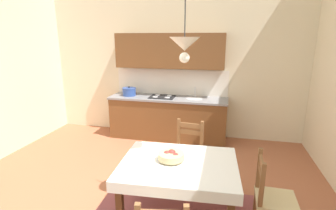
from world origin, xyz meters
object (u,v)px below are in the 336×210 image
object	(u,v)px
kitchen_cabinetry	(168,99)
dining_table	(179,173)
pendant_lamp	(185,45)
dining_chair_window_side	(272,198)
dining_chair_kitchen_side	(187,154)
fruit_bowl	(171,156)

from	to	relation	value
kitchen_cabinetry	dining_table	world-z (taller)	kitchen_cabinetry
pendant_lamp	dining_table	bearing A→B (deg)	-107.04
dining_table	dining_chair_window_side	world-z (taller)	dining_chair_window_side
kitchen_cabinetry	pendant_lamp	size ratio (longest dim) A/B	3.07
dining_table	pendant_lamp	world-z (taller)	pendant_lamp
kitchen_cabinetry	dining_chair_kitchen_side	world-z (taller)	kitchen_cabinetry
kitchen_cabinetry	fruit_bowl	world-z (taller)	kitchen_cabinetry
dining_chair_window_side	fruit_bowl	bearing A→B (deg)	179.39
dining_table	dining_chair_window_side	xyz separation A→B (m)	(1.02, 0.02, -0.19)
kitchen_cabinetry	dining_chair_kitchen_side	bearing A→B (deg)	-67.86
dining_chair_window_side	pendant_lamp	bearing A→B (deg)	175.31
kitchen_cabinetry	fruit_bowl	bearing A→B (deg)	-76.18
dining_table	pendant_lamp	distance (m)	1.42
dining_chair_window_side	fruit_bowl	xyz separation A→B (m)	(-1.11, 0.01, 0.37)
fruit_bowl	pendant_lamp	xyz separation A→B (m)	(0.12, 0.07, 1.23)
dining_chair_kitchen_side	dining_chair_window_side	bearing A→B (deg)	-39.15
dining_chair_window_side	kitchen_cabinetry	bearing A→B (deg)	124.42
fruit_bowl	kitchen_cabinetry	bearing A→B (deg)	103.82
dining_chair_window_side	pendant_lamp	distance (m)	1.88
dining_chair_window_side	dining_chair_kitchen_side	world-z (taller)	same
kitchen_cabinetry	fruit_bowl	size ratio (longest dim) A/B	8.25
dining_chair_window_side	pendant_lamp	xyz separation A→B (m)	(-0.99, 0.08, 1.60)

